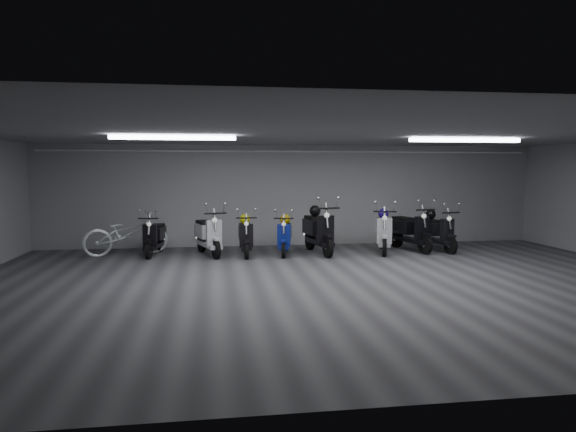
{
  "coord_description": "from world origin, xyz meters",
  "views": [
    {
      "loc": [
        -2.26,
        -9.29,
        2.13
      ],
      "look_at": [
        -0.54,
        2.5,
        1.05
      ],
      "focal_mm": 32.24,
      "sensor_mm": 36.0,
      "label": 1
    }
  ],
  "objects": [
    {
      "name": "scooter_7",
      "position": [
        2.85,
        3.53,
        0.69
      ],
      "size": [
        1.09,
        1.96,
        1.39
      ],
      "primitive_type": null,
      "rotation": [
        0.0,
        0.0,
        0.27
      ],
      "color": "black",
      "rests_on": "floor"
    },
    {
      "name": "scooter_6",
      "position": [
        2.05,
        3.32,
        0.68
      ],
      "size": [
        1.1,
        1.94,
        1.37
      ],
      "primitive_type": null,
      "rotation": [
        0.0,
        0.0,
        -0.28
      ],
      "color": "silver",
      "rests_on": "floor"
    },
    {
      "name": "helmet_4",
      "position": [
        -0.46,
        3.6,
        0.87
      ],
      "size": [
        0.26,
        0.26,
        0.26
      ],
      "primitive_type": "sphere",
      "color": "#B9980A",
      "rests_on": "scooter_4"
    },
    {
      "name": "helmet_2",
      "position": [
        0.34,
        3.7,
        1.06
      ],
      "size": [
        0.29,
        0.29,
        0.29
      ],
      "primitive_type": "sphere",
      "color": "black",
      "rests_on": "scooter_5"
    },
    {
      "name": "scooter_8",
      "position": [
        3.5,
        3.4,
        0.65
      ],
      "size": [
        0.97,
        1.83,
        1.3
      ],
      "primitive_type": null,
      "rotation": [
        0.0,
        0.0,
        0.23
      ],
      "color": "black",
      "rests_on": "floor"
    },
    {
      "name": "helmet_1",
      "position": [
        -1.47,
        3.62,
        0.88
      ],
      "size": [
        0.26,
        0.26,
        0.26
      ],
      "primitive_type": "sphere",
      "color": "#CED20C",
      "rests_on": "scooter_3"
    },
    {
      "name": "front_wall",
      "position": [
        0.0,
        -5.0,
        1.4
      ],
      "size": [
        14.0,
        0.01,
        2.8
      ],
      "primitive_type": "cube",
      "color": "#959597",
      "rests_on": "ground"
    },
    {
      "name": "fluor_strip_right",
      "position": [
        3.0,
        1.0,
        2.74
      ],
      "size": [
        2.4,
        0.18,
        0.08
      ],
      "primitive_type": "cube",
      "color": "white",
      "rests_on": "ceiling"
    },
    {
      "name": "back_wall",
      "position": [
        0.0,
        5.0,
        1.4
      ],
      "size": [
        14.0,
        0.01,
        2.8
      ],
      "primitive_type": "cube",
      "color": "#959597",
      "rests_on": "ground"
    },
    {
      "name": "helmet_3",
      "position": [
        2.12,
        3.56,
        0.98
      ],
      "size": [
        0.27,
        0.27,
        0.27
      ],
      "primitive_type": "sphere",
      "color": "navy",
      "rests_on": "scooter_6"
    },
    {
      "name": "scooter_4",
      "position": [
        -0.5,
        3.38,
        0.59
      ],
      "size": [
        0.82,
        1.67,
        1.19
      ],
      "primitive_type": null,
      "rotation": [
        0.0,
        0.0,
        -0.19
      ],
      "color": "navy",
      "rests_on": "floor"
    },
    {
      "name": "scooter_1",
      "position": [
        -3.7,
        3.7,
        0.6
      ],
      "size": [
        0.77,
        1.68,
        1.21
      ],
      "primitive_type": null,
      "rotation": [
        0.0,
        0.0,
        -0.15
      ],
      "color": "black",
      "rests_on": "floor"
    },
    {
      "name": "fluor_strip_left",
      "position": [
        -3.0,
        1.0,
        2.74
      ],
      "size": [
        2.4,
        0.18,
        0.08
      ],
      "primitive_type": "cube",
      "color": "white",
      "rests_on": "ceiling"
    },
    {
      "name": "scooter_3",
      "position": [
        -1.47,
        3.4,
        0.61
      ],
      "size": [
        0.57,
        1.65,
        1.22
      ],
      "primitive_type": null,
      "rotation": [
        0.0,
        0.0,
        -0.01
      ],
      "color": "black",
      "rests_on": "floor"
    },
    {
      "name": "scooter_2",
      "position": [
        -2.38,
        3.52,
        0.68
      ],
      "size": [
        1.12,
        1.92,
        1.36
      ],
      "primitive_type": null,
      "rotation": [
        0.0,
        0.0,
        0.3
      ],
      "color": "silver",
      "rests_on": "floor"
    },
    {
      "name": "conduit",
      "position": [
        0.0,
        4.92,
        2.62
      ],
      "size": [
        13.6,
        0.05,
        0.05
      ],
      "primitive_type": "cylinder",
      "rotation": [
        0.0,
        1.57,
        0.0
      ],
      "color": "white",
      "rests_on": "back_wall"
    },
    {
      "name": "scooter_5",
      "position": [
        0.38,
        3.43,
        0.74
      ],
      "size": [
        0.94,
        2.07,
        1.49
      ],
      "primitive_type": null,
      "rotation": [
        0.0,
        0.0,
        0.14
      ],
      "color": "black",
      "rests_on": "floor"
    },
    {
      "name": "helmet_0",
      "position": [
        3.45,
        3.64,
        0.94
      ],
      "size": [
        0.27,
        0.27,
        0.27
      ],
      "primitive_type": "sphere",
      "color": "black",
      "rests_on": "scooter_8"
    },
    {
      "name": "floor",
      "position": [
        0.0,
        0.0,
        -0.01
      ],
      "size": [
        14.0,
        10.0,
        0.01
      ],
      "primitive_type": "cube",
      "color": "#3E3E41",
      "rests_on": "ground"
    },
    {
      "name": "ceiling",
      "position": [
        0.0,
        0.0,
        2.8
      ],
      "size": [
        14.0,
        10.0,
        0.01
      ],
      "primitive_type": "cube",
      "color": "gray",
      "rests_on": "ground"
    },
    {
      "name": "bicycle",
      "position": [
        -4.4,
        3.85,
        0.66
      ],
      "size": [
        2.17,
        1.38,
        1.32
      ],
      "primitive_type": "imported",
      "rotation": [
        0.0,
        0.0,
        1.92
      ],
      "color": "white",
      "rests_on": "floor"
    }
  ]
}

